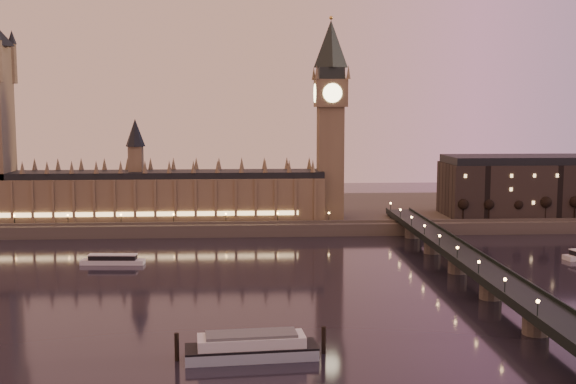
% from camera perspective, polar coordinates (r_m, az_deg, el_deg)
% --- Properties ---
extents(ground, '(700.00, 700.00, 0.00)m').
position_cam_1_polar(ground, '(259.30, -5.55, -7.60)').
color(ground, black).
rests_on(ground, ground).
extents(far_embankment, '(560.00, 130.00, 6.00)m').
position_cam_1_polar(far_embankment, '(420.96, -0.63, -1.59)').
color(far_embankment, '#423D35').
rests_on(far_embankment, ground).
extents(palace_of_westminster, '(180.00, 26.62, 52.00)m').
position_cam_1_polar(palace_of_westminster, '(377.78, -10.99, 0.19)').
color(palace_of_westminster, brown).
rests_on(palace_of_westminster, ground).
extents(big_ben, '(17.68, 17.68, 104.00)m').
position_cam_1_polar(big_ben, '(374.56, 3.38, 6.72)').
color(big_ben, brown).
rests_on(big_ben, ground).
extents(westminster_bridge, '(13.20, 260.00, 15.30)m').
position_cam_1_polar(westminster_bridge, '(270.35, 14.34, -5.99)').
color(westminster_bridge, black).
rests_on(westminster_bridge, ground).
extents(bare_tree_0, '(5.11, 5.11, 10.38)m').
position_cam_1_polar(bare_tree_0, '(380.05, 13.62, -1.06)').
color(bare_tree_0, black).
rests_on(bare_tree_0, ground).
extents(bare_tree_1, '(5.11, 5.11, 10.38)m').
position_cam_1_polar(bare_tree_1, '(384.53, 15.69, -1.03)').
color(bare_tree_1, black).
rests_on(bare_tree_1, ground).
extents(bare_tree_2, '(5.11, 5.11, 10.38)m').
position_cam_1_polar(bare_tree_2, '(389.49, 17.71, -1.00)').
color(bare_tree_2, black).
rests_on(bare_tree_2, ground).
extents(bare_tree_3, '(5.11, 5.11, 10.38)m').
position_cam_1_polar(bare_tree_3, '(394.92, 19.67, -0.97)').
color(bare_tree_3, black).
rests_on(bare_tree_3, ground).
extents(bare_tree_4, '(5.11, 5.11, 10.38)m').
position_cam_1_polar(bare_tree_4, '(400.81, 21.58, -0.94)').
color(bare_tree_4, black).
rests_on(bare_tree_4, ground).
extents(cruise_boat_a, '(26.13, 7.24, 4.13)m').
position_cam_1_polar(cruise_boat_a, '(305.11, -13.68, -5.23)').
color(cruise_boat_a, silver).
rests_on(cruise_boat_a, ground).
extents(moored_barge, '(39.00, 12.34, 7.17)m').
position_cam_1_polar(moored_barge, '(189.20, -2.91, -12.12)').
color(moored_barge, '#91A6B9').
rests_on(moored_barge, ground).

